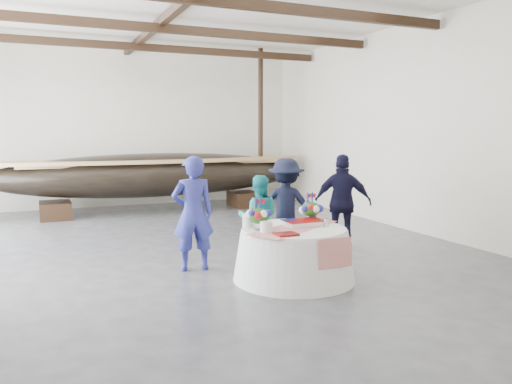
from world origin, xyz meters
name	(u,v)px	position (x,y,z in m)	size (l,w,h in m)	color
floor	(186,249)	(0.00, 0.00, 0.00)	(10.00, 12.00, 0.01)	#3D3D42
wall_back	(128,128)	(0.00, 6.00, 2.25)	(10.00, 0.02, 4.50)	silver
wall_front	(410,123)	(0.00, -6.00, 2.25)	(10.00, 0.02, 4.50)	silver
wall_right	(404,128)	(5.00, 0.00, 2.25)	(0.02, 12.00, 4.50)	silver
pavilion_structure	(171,35)	(0.00, 0.77, 4.00)	(9.80, 11.76, 4.50)	black
longboat_display	(156,175)	(0.43, 4.40, 1.01)	(8.47, 1.69, 1.59)	black
banquet_table	(294,254)	(0.96, -2.48, 0.39)	(1.80, 1.80, 0.77)	silver
tabletop_items	(286,216)	(0.90, -2.32, 0.92)	(1.72, 1.31, 0.40)	red
guest_woman_blue	(193,213)	(-0.26, -1.40, 0.90)	(0.66, 0.43, 1.81)	navy
guest_woman_teal	(258,217)	(0.95, -1.20, 0.72)	(0.70, 0.55, 1.44)	teal
guest_man_left	(286,206)	(1.56, -1.03, 0.85)	(1.10, 0.63, 1.71)	black
guest_man_right	(343,203)	(2.61, -1.24, 0.88)	(1.03, 0.43, 1.77)	black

